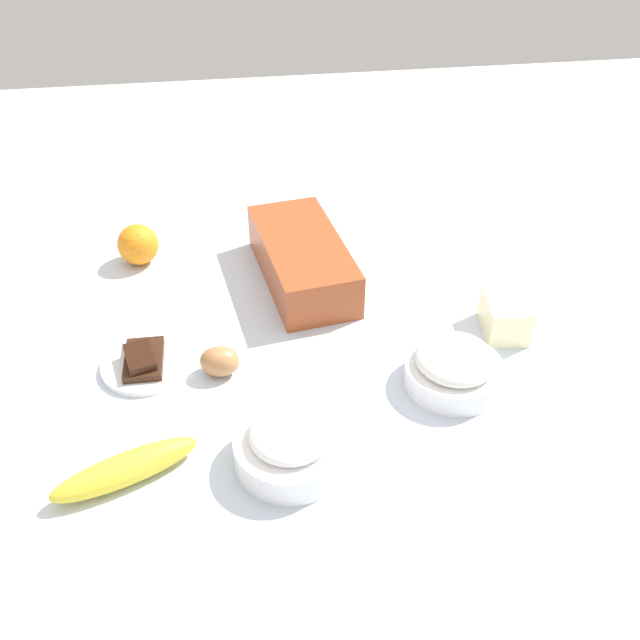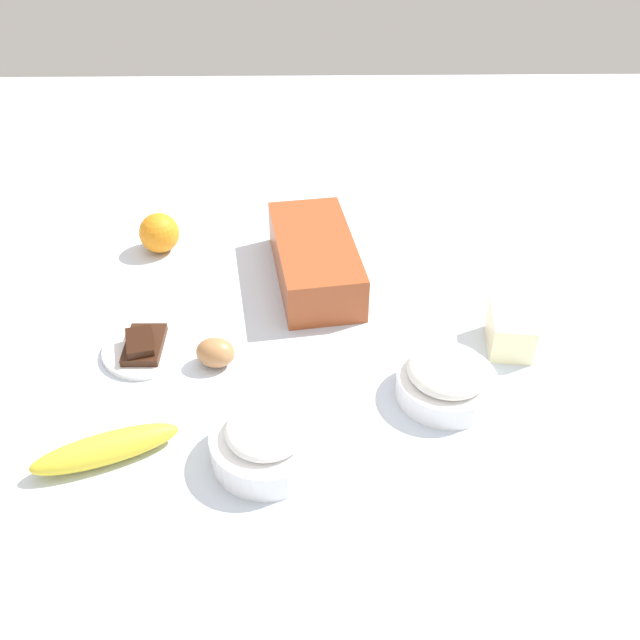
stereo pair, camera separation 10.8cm
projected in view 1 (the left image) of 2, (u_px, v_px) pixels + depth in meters
ground_plane at (320, 345)px, 1.11m from camera, size 2.40×2.40×0.02m
loaf_pan at (302, 259)px, 1.21m from camera, size 0.30×0.17×0.08m
flour_bowl at (454, 367)px, 1.01m from camera, size 0.14×0.14×0.07m
sugar_bowl at (291, 444)px, 0.89m from camera, size 0.15×0.15×0.07m
banana at (126, 469)px, 0.88m from camera, size 0.11×0.19×0.04m
orange_fruit at (138, 245)px, 1.26m from camera, size 0.07×0.07×0.07m
butter_block at (505, 315)px, 1.10m from camera, size 0.10×0.07×0.06m
egg_near_butter at (220, 361)px, 1.03m from camera, size 0.06×0.07×0.05m
chocolate_plate at (144, 363)px, 1.05m from camera, size 0.13×0.13×0.03m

